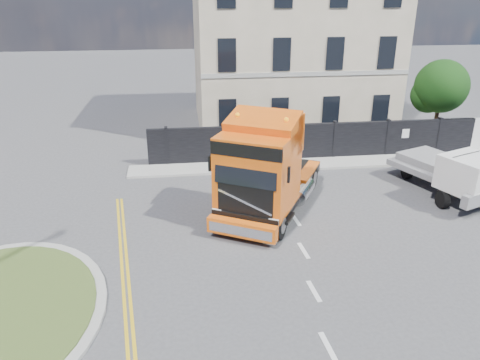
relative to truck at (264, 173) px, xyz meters
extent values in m
plane|color=#424244|center=(-1.98, -2.49, -1.90)|extent=(120.00, 120.00, 0.00)
cube|color=black|center=(4.02, 6.51, -0.90)|extent=(18.00, 0.25, 2.00)
cube|color=silver|center=(12.52, 6.51, -0.90)|extent=(2.60, 0.12, 2.00)
cube|color=beige|center=(4.02, 14.01, 3.60)|extent=(12.00, 10.00, 11.00)
cylinder|color=#382619|center=(12.52, 9.51, -0.70)|extent=(0.24, 0.24, 2.40)
sphere|color=black|center=(12.52, 9.51, 1.30)|extent=(3.20, 3.20, 3.20)
sphere|color=black|center=(12.02, 9.91, 0.70)|extent=(2.20, 2.20, 2.20)
cube|color=#989893|center=(4.02, 5.61, -1.84)|extent=(20.00, 1.60, 0.12)
cube|color=black|center=(0.57, 1.04, -1.11)|extent=(5.51, 7.12, 0.48)
cube|color=#E85C10|center=(-0.32, -0.59, 0.38)|extent=(3.66, 3.70, 2.98)
cube|color=#E85C10|center=(0.22, 0.39, 1.60)|extent=(2.79, 2.12, 1.49)
cube|color=black|center=(-0.98, -1.78, 0.81)|extent=(2.08, 1.18, 1.12)
cube|color=#E85C10|center=(-1.14, -2.08, -1.32)|extent=(2.51, 1.61, 0.58)
cylinder|color=black|center=(-1.74, -0.78, -1.35)|extent=(0.83, 1.13, 1.11)
cylinder|color=gray|center=(-1.74, -0.78, -1.35)|extent=(0.63, 0.72, 0.61)
cylinder|color=black|center=(0.27, -1.89, -1.35)|extent=(0.83, 1.13, 1.11)
cylinder|color=gray|center=(0.27, -1.89, -1.35)|extent=(0.63, 0.72, 0.61)
cylinder|color=black|center=(0.08, 2.53, -1.35)|extent=(0.83, 1.13, 1.11)
cylinder|color=gray|center=(0.08, 2.53, -1.35)|extent=(0.63, 0.72, 0.61)
cylinder|color=black|center=(2.09, 1.42, -1.35)|extent=(0.83, 1.13, 1.11)
cylinder|color=gray|center=(2.09, 1.42, -1.35)|extent=(0.63, 0.72, 0.61)
cylinder|color=black|center=(0.70, 3.64, -1.35)|extent=(0.83, 1.13, 1.11)
cylinder|color=gray|center=(0.70, 3.64, -1.35)|extent=(0.63, 0.72, 0.61)
cylinder|color=black|center=(2.71, 2.54, -1.35)|extent=(0.83, 1.13, 1.11)
cylinder|color=gray|center=(2.71, 2.54, -1.35)|extent=(0.63, 0.72, 0.61)
cube|color=slate|center=(8.77, 1.51, -1.12)|extent=(3.98, 5.76, 0.28)
cube|color=silver|center=(8.77, -0.16, -0.40)|extent=(2.72, 2.66, 1.45)
cylinder|color=black|center=(7.71, -0.16, -1.51)|extent=(0.28, 0.78, 0.78)
cylinder|color=black|center=(7.71, 3.18, -1.51)|extent=(0.28, 0.78, 0.78)
cylinder|color=black|center=(9.83, 3.18, -1.51)|extent=(0.28, 0.78, 0.78)
camera|label=1|loc=(-3.10, -16.98, 6.79)|focal=35.00mm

